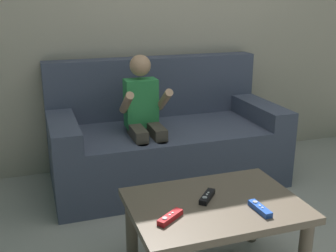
% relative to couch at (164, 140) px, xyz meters
% --- Properties ---
extents(wall_back, '(4.18, 0.05, 2.50)m').
position_rel_couch_xyz_m(wall_back, '(0.23, 0.39, 0.95)').
color(wall_back, '#B2A38E').
rests_on(wall_back, ground).
extents(couch, '(1.63, 0.80, 0.87)m').
position_rel_couch_xyz_m(couch, '(0.00, 0.00, 0.00)').
color(couch, '#474C60').
rests_on(couch, ground).
extents(person_seated_on_couch, '(0.31, 0.38, 0.94)m').
position_rel_couch_xyz_m(person_seated_on_couch, '(-0.20, -0.18, 0.25)').
color(person_seated_on_couch, '#4C4238').
rests_on(person_seated_on_couch, ground).
extents(coffee_table, '(0.78, 0.56, 0.41)m').
position_rel_couch_xyz_m(coffee_table, '(-0.14, -1.18, 0.04)').
color(coffee_table, brown).
rests_on(coffee_table, ground).
extents(game_remote_red_near_edge, '(0.14, 0.11, 0.03)m').
position_rel_couch_xyz_m(game_remote_red_near_edge, '(-0.39, -1.27, 0.12)').
color(game_remote_red_near_edge, red).
rests_on(game_remote_red_near_edge, coffee_table).
extents(game_remote_black_center, '(0.12, 0.13, 0.03)m').
position_rel_couch_xyz_m(game_remote_black_center, '(-0.17, -1.15, 0.12)').
color(game_remote_black_center, black).
rests_on(game_remote_black_center, coffee_table).
extents(game_remote_blue_far_corner, '(0.04, 0.14, 0.03)m').
position_rel_couch_xyz_m(game_remote_blue_far_corner, '(0.01, -1.32, 0.12)').
color(game_remote_blue_far_corner, blue).
rests_on(game_remote_blue_far_corner, coffee_table).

